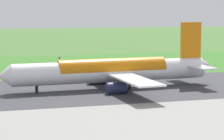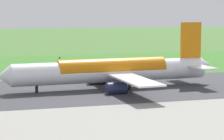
# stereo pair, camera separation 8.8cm
# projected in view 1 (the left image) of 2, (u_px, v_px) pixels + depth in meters

# --- Properties ---
(ground_plane) EXTENTS (800.00, 800.00, 0.00)m
(ground_plane) POSITION_uv_depth(u_px,v_px,m) (152.00, 87.00, 115.14)
(ground_plane) COLOR #477233
(runway_asphalt) EXTENTS (600.00, 38.82, 0.06)m
(runway_asphalt) POSITION_uv_depth(u_px,v_px,m) (152.00, 86.00, 115.13)
(runway_asphalt) COLOR #38383D
(runway_asphalt) RESTS_ON ground
(grass_verge_foreground) EXTENTS (600.00, 80.00, 0.04)m
(grass_verge_foreground) POSITION_uv_depth(u_px,v_px,m) (104.00, 65.00, 159.92)
(grass_verge_foreground) COLOR #3C782B
(grass_verge_foreground) RESTS_ON ground
(airliner_main) EXTENTS (54.12, 44.25, 15.88)m
(airliner_main) POSITION_uv_depth(u_px,v_px,m) (113.00, 71.00, 111.87)
(airliner_main) COLOR white
(airliner_main) RESTS_ON ground
(no_stopping_sign) EXTENTS (0.60, 0.10, 2.89)m
(no_stopping_sign) POSITION_uv_depth(u_px,v_px,m) (60.00, 60.00, 160.15)
(no_stopping_sign) COLOR slate
(no_stopping_sign) RESTS_ON ground
(traffic_cone_orange) EXTENTS (0.40, 0.40, 0.55)m
(traffic_cone_orange) POSITION_uv_depth(u_px,v_px,m) (47.00, 67.00, 154.21)
(traffic_cone_orange) COLOR orange
(traffic_cone_orange) RESTS_ON ground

